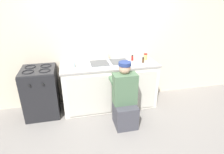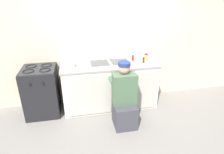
{
  "view_description": "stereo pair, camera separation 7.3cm",
  "coord_description": "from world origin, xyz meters",
  "px_view_note": "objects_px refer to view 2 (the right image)",
  "views": [
    {
      "loc": [
        -0.68,
        -2.9,
        2.05
      ],
      "look_at": [
        0.0,
        0.1,
        0.71
      ],
      "focal_mm": 30.0,
      "sensor_mm": 36.0,
      "label": 1
    },
    {
      "loc": [
        -0.61,
        -2.91,
        2.05
      ],
      "look_at": [
        0.0,
        0.1,
        0.71
      ],
      "focal_mm": 30.0,
      "sensor_mm": 36.0,
      "label": 2
    }
  ],
  "objects_px": {
    "water_glass": "(74,64)",
    "condiment_jar": "(146,57)",
    "spice_bottle_pepper": "(143,60)",
    "plumber_person": "(124,100)",
    "stove_range": "(42,91)",
    "spice_bottle_red": "(133,58)",
    "sink_double_basin": "(110,63)"
  },
  "relations": [
    {
      "from": "plumber_person",
      "to": "water_glass",
      "type": "bearing_deg",
      "value": 141.85
    },
    {
      "from": "stove_range",
      "to": "sink_double_basin",
      "type": "bearing_deg",
      "value": 0.1
    },
    {
      "from": "water_glass",
      "to": "condiment_jar",
      "type": "distance_m",
      "value": 1.4
    },
    {
      "from": "plumber_person",
      "to": "spice_bottle_red",
      "type": "bearing_deg",
      "value": 64.4
    },
    {
      "from": "plumber_person",
      "to": "condiment_jar",
      "type": "relative_size",
      "value": 8.63
    },
    {
      "from": "condiment_jar",
      "to": "spice_bottle_pepper",
      "type": "bearing_deg",
      "value": -125.77
    },
    {
      "from": "sink_double_basin",
      "to": "spice_bottle_red",
      "type": "distance_m",
      "value": 0.49
    },
    {
      "from": "plumber_person",
      "to": "water_glass",
      "type": "relative_size",
      "value": 11.04
    },
    {
      "from": "sink_double_basin",
      "to": "water_glass",
      "type": "bearing_deg",
      "value": -177.91
    },
    {
      "from": "sink_double_basin",
      "to": "condiment_jar",
      "type": "bearing_deg",
      "value": 6.68
    },
    {
      "from": "spice_bottle_pepper",
      "to": "plumber_person",
      "type": "bearing_deg",
      "value": -131.72
    },
    {
      "from": "spice_bottle_pepper",
      "to": "water_glass",
      "type": "distance_m",
      "value": 1.29
    },
    {
      "from": "sink_double_basin",
      "to": "condiment_jar",
      "type": "distance_m",
      "value": 0.74
    },
    {
      "from": "stove_range",
      "to": "condiment_jar",
      "type": "xyz_separation_m",
      "value": [
        2.0,
        0.09,
        0.5
      ]
    },
    {
      "from": "plumber_person",
      "to": "spice_bottle_pepper",
      "type": "xyz_separation_m",
      "value": [
        0.51,
        0.58,
        0.47
      ]
    },
    {
      "from": "sink_double_basin",
      "to": "spice_bottle_red",
      "type": "xyz_separation_m",
      "value": [
        0.48,
        0.11,
        0.03
      ]
    },
    {
      "from": "spice_bottle_pepper",
      "to": "sink_double_basin",
      "type": "bearing_deg",
      "value": 174.77
    },
    {
      "from": "water_glass",
      "to": "spice_bottle_red",
      "type": "xyz_separation_m",
      "value": [
        1.13,
        0.14,
        0.0
      ]
    },
    {
      "from": "plumber_person",
      "to": "spice_bottle_red",
      "type": "height_order",
      "value": "plumber_person"
    },
    {
      "from": "stove_range",
      "to": "spice_bottle_pepper",
      "type": "xyz_separation_m",
      "value": [
        1.9,
        -0.06,
        0.48
      ]
    },
    {
      "from": "sink_double_basin",
      "to": "plumber_person",
      "type": "height_order",
      "value": "plumber_person"
    },
    {
      "from": "spice_bottle_pepper",
      "to": "condiment_jar",
      "type": "xyz_separation_m",
      "value": [
        0.1,
        0.14,
        0.01
      ]
    },
    {
      "from": "condiment_jar",
      "to": "plumber_person",
      "type": "bearing_deg",
      "value": -130.61
    },
    {
      "from": "sink_double_basin",
      "to": "plumber_person",
      "type": "xyz_separation_m",
      "value": [
        0.12,
        -0.63,
        -0.44
      ]
    },
    {
      "from": "spice_bottle_red",
      "to": "water_glass",
      "type": "bearing_deg",
      "value": -173.1
    },
    {
      "from": "stove_range",
      "to": "water_glass",
      "type": "height_order",
      "value": "water_glass"
    },
    {
      "from": "stove_range",
      "to": "spice_bottle_pepper",
      "type": "bearing_deg",
      "value": -1.68
    },
    {
      "from": "spice_bottle_red",
      "to": "condiment_jar",
      "type": "relative_size",
      "value": 0.82
    },
    {
      "from": "plumber_person",
      "to": "water_glass",
      "type": "height_order",
      "value": "plumber_person"
    },
    {
      "from": "sink_double_basin",
      "to": "spice_bottle_red",
      "type": "bearing_deg",
      "value": 13.35
    },
    {
      "from": "condiment_jar",
      "to": "water_glass",
      "type": "bearing_deg",
      "value": -175.48
    },
    {
      "from": "stove_range",
      "to": "water_glass",
      "type": "relative_size",
      "value": 9.08
    }
  ]
}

